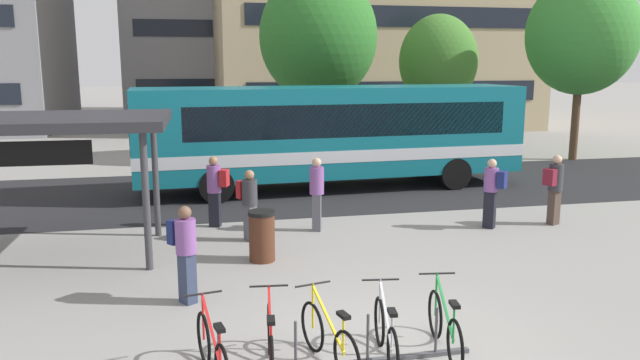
{
  "coord_description": "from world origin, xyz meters",
  "views": [
    {
      "loc": [
        -2.74,
        -7.59,
        3.95
      ],
      "look_at": [
        -0.05,
        4.84,
        1.51
      ],
      "focal_mm": 34.54,
      "sensor_mm": 36.0,
      "label": 1
    }
  ],
  "objects_px": {
    "city_bus": "(330,133)",
    "trash_bin": "(262,236)",
    "parked_bicycle_red_0": "(213,352)",
    "commuter_red_pack_0": "(249,200)",
    "street_tree_0": "(582,35)",
    "parked_bicycle_yellow_2": "(329,339)",
    "street_tree_1": "(438,61)",
    "street_tree_2": "(318,37)",
    "commuter_navy_pack_2": "(492,188)",
    "commuter_navy_pack_5": "(185,247)",
    "parked_bicycle_red_1": "(271,343)",
    "parked_bicycle_green_4": "(445,327)",
    "transit_shelter": "(18,126)",
    "commuter_black_pack_1": "(317,189)",
    "commuter_red_pack_4": "(216,187)",
    "parked_bicycle_silver_3": "(386,335)",
    "commuter_maroon_pack_3": "(555,185)"
  },
  "relations": [
    {
      "from": "city_bus",
      "to": "trash_bin",
      "type": "xyz_separation_m",
      "value": [
        -2.96,
        -6.77,
        -1.26
      ]
    },
    {
      "from": "parked_bicycle_red_0",
      "to": "commuter_red_pack_0",
      "type": "relative_size",
      "value": 1.06
    },
    {
      "from": "city_bus",
      "to": "street_tree_0",
      "type": "distance_m",
      "value": 12.15
    },
    {
      "from": "parked_bicycle_yellow_2",
      "to": "street_tree_1",
      "type": "height_order",
      "value": "street_tree_1"
    },
    {
      "from": "parked_bicycle_yellow_2",
      "to": "street_tree_2",
      "type": "distance_m",
      "value": 18.31
    },
    {
      "from": "commuter_navy_pack_2",
      "to": "commuter_navy_pack_5",
      "type": "relative_size",
      "value": 1.02
    },
    {
      "from": "parked_bicycle_red_1",
      "to": "street_tree_0",
      "type": "bearing_deg",
      "value": -38.22
    },
    {
      "from": "street_tree_2",
      "to": "street_tree_1",
      "type": "bearing_deg",
      "value": 12.95
    },
    {
      "from": "parked_bicycle_green_4",
      "to": "commuter_navy_pack_2",
      "type": "bearing_deg",
      "value": -24.3
    },
    {
      "from": "parked_bicycle_green_4",
      "to": "commuter_navy_pack_5",
      "type": "distance_m",
      "value": 4.38
    },
    {
      "from": "commuter_red_pack_0",
      "to": "street_tree_2",
      "type": "relative_size",
      "value": 0.21
    },
    {
      "from": "trash_bin",
      "to": "transit_shelter",
      "type": "bearing_deg",
      "value": 165.97
    },
    {
      "from": "parked_bicycle_green_4",
      "to": "commuter_red_pack_0",
      "type": "bearing_deg",
      "value": 26.95
    },
    {
      "from": "commuter_black_pack_1",
      "to": "commuter_navy_pack_5",
      "type": "height_order",
      "value": "commuter_black_pack_1"
    },
    {
      "from": "city_bus",
      "to": "commuter_red_pack_4",
      "type": "height_order",
      "value": "city_bus"
    },
    {
      "from": "city_bus",
      "to": "parked_bicycle_red_0",
      "type": "distance_m",
      "value": 12.21
    },
    {
      "from": "transit_shelter",
      "to": "trash_bin",
      "type": "xyz_separation_m",
      "value": [
        4.63,
        -1.16,
        -2.18
      ]
    },
    {
      "from": "commuter_navy_pack_2",
      "to": "parked_bicycle_green_4",
      "type": "bearing_deg",
      "value": 102.74
    },
    {
      "from": "street_tree_1",
      "to": "street_tree_2",
      "type": "bearing_deg",
      "value": -167.05
    },
    {
      "from": "trash_bin",
      "to": "commuter_red_pack_4",
      "type": "bearing_deg",
      "value": 105.18
    },
    {
      "from": "commuter_red_pack_0",
      "to": "commuter_navy_pack_2",
      "type": "height_order",
      "value": "commuter_navy_pack_2"
    },
    {
      "from": "commuter_black_pack_1",
      "to": "parked_bicycle_red_0",
      "type": "bearing_deg",
      "value": -4.68
    },
    {
      "from": "street_tree_1",
      "to": "street_tree_2",
      "type": "relative_size",
      "value": 0.8
    },
    {
      "from": "commuter_red_pack_0",
      "to": "parked_bicycle_silver_3",
      "type": "bearing_deg",
      "value": -17.65
    },
    {
      "from": "parked_bicycle_silver_3",
      "to": "commuter_black_pack_1",
      "type": "height_order",
      "value": "commuter_black_pack_1"
    },
    {
      "from": "city_bus",
      "to": "street_tree_1",
      "type": "height_order",
      "value": "street_tree_1"
    },
    {
      "from": "commuter_red_pack_0",
      "to": "street_tree_0",
      "type": "height_order",
      "value": "street_tree_0"
    },
    {
      "from": "parked_bicycle_green_4",
      "to": "parked_bicycle_yellow_2",
      "type": "bearing_deg",
      "value": 99.52
    },
    {
      "from": "commuter_black_pack_1",
      "to": "commuter_navy_pack_2",
      "type": "distance_m",
      "value": 4.2
    },
    {
      "from": "parked_bicycle_silver_3",
      "to": "commuter_navy_pack_5",
      "type": "height_order",
      "value": "commuter_navy_pack_5"
    },
    {
      "from": "parked_bicycle_red_0",
      "to": "commuter_navy_pack_5",
      "type": "distance_m",
      "value": 2.79
    },
    {
      "from": "commuter_navy_pack_5",
      "to": "trash_bin",
      "type": "distance_m",
      "value": 2.48
    },
    {
      "from": "street_tree_0",
      "to": "commuter_black_pack_1",
      "type": "bearing_deg",
      "value": -146.22
    },
    {
      "from": "city_bus",
      "to": "commuter_red_pack_4",
      "type": "relative_size",
      "value": 7.01
    },
    {
      "from": "parked_bicycle_red_1",
      "to": "parked_bicycle_silver_3",
      "type": "bearing_deg",
      "value": -87.1
    },
    {
      "from": "commuter_maroon_pack_3",
      "to": "street_tree_0",
      "type": "height_order",
      "value": "street_tree_0"
    },
    {
      "from": "parked_bicycle_green_4",
      "to": "commuter_red_pack_4",
      "type": "xyz_separation_m",
      "value": [
        -2.73,
        7.4,
        0.61
      ]
    },
    {
      "from": "city_bus",
      "to": "commuter_black_pack_1",
      "type": "bearing_deg",
      "value": 70.89
    },
    {
      "from": "transit_shelter",
      "to": "commuter_navy_pack_2",
      "type": "relative_size",
      "value": 3.44
    },
    {
      "from": "parked_bicycle_red_1",
      "to": "street_tree_1",
      "type": "xyz_separation_m",
      "value": [
        10.04,
        18.64,
        3.61
      ]
    },
    {
      "from": "commuter_maroon_pack_3",
      "to": "street_tree_0",
      "type": "relative_size",
      "value": 0.23
    },
    {
      "from": "commuter_black_pack_1",
      "to": "commuter_navy_pack_2",
      "type": "relative_size",
      "value": 1.04
    },
    {
      "from": "commuter_red_pack_0",
      "to": "commuter_red_pack_4",
      "type": "relative_size",
      "value": 0.93
    },
    {
      "from": "parked_bicycle_yellow_2",
      "to": "commuter_red_pack_0",
      "type": "bearing_deg",
      "value": -9.34
    },
    {
      "from": "parked_bicycle_yellow_2",
      "to": "trash_bin",
      "type": "relative_size",
      "value": 1.64
    },
    {
      "from": "parked_bicycle_red_0",
      "to": "street_tree_2",
      "type": "bearing_deg",
      "value": -27.14
    },
    {
      "from": "transit_shelter",
      "to": "street_tree_1",
      "type": "bearing_deg",
      "value": 43.88
    },
    {
      "from": "commuter_black_pack_1",
      "to": "street_tree_0",
      "type": "xyz_separation_m",
      "value": [
        12.54,
        8.39,
        4.01
      ]
    },
    {
      "from": "parked_bicycle_green_4",
      "to": "street_tree_0",
      "type": "height_order",
      "value": "street_tree_0"
    },
    {
      "from": "city_bus",
      "to": "parked_bicycle_red_1",
      "type": "relative_size",
      "value": 7.05
    }
  ]
}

